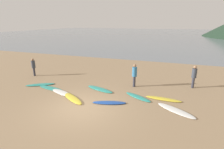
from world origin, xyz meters
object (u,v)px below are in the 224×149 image
Objects in this scene: surfboard_3 at (72,98)px; surfboard_6 at (138,97)px; surfboard_0 at (40,85)px; surfboard_8 at (176,110)px; person_1 at (194,75)px; surfboard_7 at (163,99)px; surfboard_2 at (62,93)px; surfboard_5 at (109,103)px; surfboard_1 at (51,88)px; surfboard_4 at (100,89)px; person_2 at (33,66)px; person_0 at (135,74)px.

surfboard_6 is (3.76, 1.56, -0.01)m from surfboard_3.
surfboard_0 is 7.32m from surfboard_6.
person_1 is at bearing 106.85° from surfboard_8.
surfboard_7 is (8.83, 0.46, 0.00)m from surfboard_0.
surfboard_5 is (3.49, -0.36, 0.00)m from surfboard_2.
surfboard_1 is 3.48m from surfboard_4.
surfboard_4 reaches higher than surfboard_0.
surfboard_1 is 1.01× the size of surfboard_8.
surfboard_4 is at bearing 44.89° from person_2.
person_2 is (-8.05, 2.88, 0.86)m from surfboard_5.
person_0 is at bearing -15.70° from surfboard_0.
surfboard_7 is (7.63, 0.79, 0.02)m from surfboard_1.
person_1 is at bearing 41.98° from surfboard_4.
person_2 is at bearing 107.69° from surfboard_0.
surfboard_0 is 1.25× the size of person_1.
person_0 reaches higher than surfboard_5.
person_0 is (-0.67, 1.82, 0.95)m from surfboard_6.
surfboard_6 is 1.53m from surfboard_7.
surfboard_6 is (2.77, -0.40, -0.01)m from surfboard_4.
person_0 reaches higher than surfboard_6.
surfboard_6 is 2.16m from person_0.
surfboard_7 is (4.29, -0.19, 0.00)m from surfboard_4.
person_1 is (10.64, 3.26, 0.92)m from surfboard_0.
person_2 is at bearing -159.44° from surfboard_6.
surfboard_5 reaches higher than surfboard_6.
surfboard_6 is (1.39, 1.38, -0.01)m from surfboard_5.
surfboard_3 is 1.05× the size of surfboard_7.
surfboard_4 is 1.15× the size of surfboard_5.
surfboard_7 is 11.07m from person_2.
person_0 reaches higher than surfboard_7.
person_1 reaches higher than surfboard_3.
surfboard_5 is at bearing 0.61° from surfboard_1.
surfboard_6 is 4.58m from person_1.
surfboard_5 is at bearing -142.96° from surfboard_8.
surfboard_2 is at bearing -127.31° from surfboard_4.
surfboard_7 is at bearing 151.58° from surfboard_8.
person_2 is at bearing 143.21° from surfboard_5.
surfboard_1 is at bearing 179.96° from surfboard_2.
person_0 is at bearing 56.32° from person_2.
person_1 reaches higher than surfboard_6.
surfboard_5 is at bearing -56.65° from person_1.
surfboard_7 is at bearing 47.52° from person_2.
surfboard_5 is (2.36, 0.18, -0.00)m from surfboard_3.
surfboard_5 is at bearing 37.00° from surfboard_3.
surfboard_3 is at bearing -5.89° from surfboard_2.
surfboard_8 is (8.35, -0.47, 0.01)m from surfboard_1.
surfboard_0 is 2.89m from person_2.
person_0 is at bearing 52.81° from surfboard_4.
surfboard_7 reaches higher than surfboard_1.
surfboard_5 is 1.20× the size of person_1.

